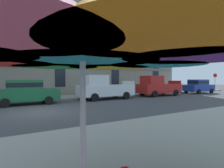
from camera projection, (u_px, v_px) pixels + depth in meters
ground_plane at (41, 112)px, 10.17m from camera, size 120.00×120.00×0.00m
sidewalk_far at (27, 99)px, 16.00m from camera, size 56.00×3.60×0.12m
apartment_building at (19, 17)px, 22.76m from camera, size 42.12×12.08×19.20m
sedan_green at (26, 91)px, 13.12m from camera, size 4.40×1.98×1.78m
pickup_white at (104, 88)px, 16.39m from camera, size 5.10×2.12×2.20m
pickup_red_midblock at (158, 87)px, 19.83m from camera, size 5.10×2.12×2.20m
sedan_blue at (199, 86)px, 23.59m from camera, size 4.40×1.98×1.78m
stop_sign at (215, 79)px, 32.01m from camera, size 0.07×0.68×2.82m
patio_umbrella at (83, 41)px, 1.84m from camera, size 3.26×3.26×2.50m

